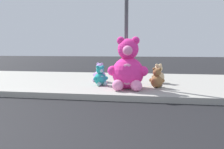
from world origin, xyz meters
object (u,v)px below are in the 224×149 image
at_px(plush_tan, 158,75).
at_px(plush_brown, 157,80).
at_px(plush_red, 121,73).
at_px(sign_pole, 126,26).
at_px(plush_teal, 100,77).
at_px(plush_lavender, 99,74).
at_px(plush_pink_large, 128,68).

distance_m(plush_tan, plush_brown, 0.80).
bearing_deg(plush_brown, plush_red, 133.81).
bearing_deg(sign_pole, plush_teal, -167.32).
bearing_deg(sign_pole, plush_lavender, 151.18).
xyz_separation_m(plush_tan, plush_lavender, (-1.84, -0.02, 0.00)).
distance_m(sign_pole, plush_red, 1.70).
distance_m(sign_pole, plush_brown, 1.74).
relative_size(sign_pole, plush_teal, 5.53).
distance_m(plush_teal, plush_lavender, 0.68).
distance_m(plush_red, plush_brown, 1.59).
bearing_deg(plush_pink_large, plush_lavender, 132.56).
height_order(plush_teal, plush_red, plush_red).
height_order(plush_pink_large, plush_teal, plush_pink_large).
distance_m(plush_teal, plush_brown, 1.60).
xyz_separation_m(sign_pole, plush_tan, (0.95, 0.51, -1.46)).
bearing_deg(plush_brown, plush_tan, 84.46).
xyz_separation_m(plush_red, plush_brown, (1.10, -1.15, -0.04)).
bearing_deg(plush_pink_large, plush_brown, 21.67).
relative_size(plush_pink_large, plush_teal, 2.37).
bearing_deg(plush_red, plush_pink_large, -77.15).
bearing_deg(plush_red, sign_pole, -75.03).
bearing_deg(plush_pink_large, plush_teal, 152.57).
bearing_deg(plush_teal, plush_red, 64.36).
xyz_separation_m(plush_teal, plush_lavender, (-0.17, 0.65, 0.01)).
bearing_deg(plush_red, plush_tan, -16.61).
relative_size(plush_pink_large, plush_brown, 2.50).
bearing_deg(plush_teal, plush_tan, 21.98).
height_order(sign_pole, plush_tan, sign_pole).
xyz_separation_m(sign_pole, plush_pink_large, (0.10, -0.59, -1.15)).
height_order(plush_tan, plush_red, plush_red).
height_order(plush_teal, plush_brown, plush_teal).
height_order(plush_teal, plush_lavender, plush_lavender).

